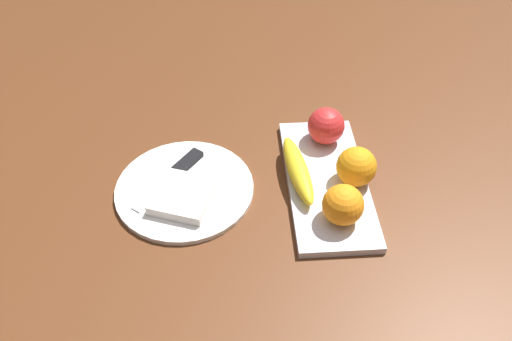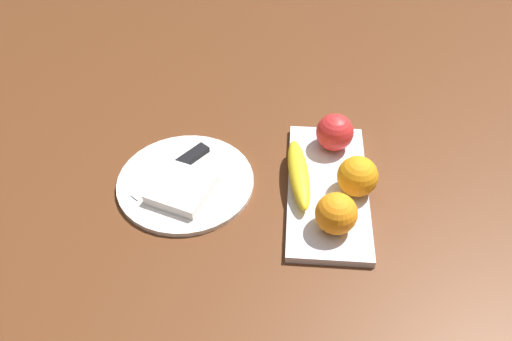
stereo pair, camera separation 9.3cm
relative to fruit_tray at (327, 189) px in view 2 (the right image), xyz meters
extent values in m
plane|color=#582F18|center=(-0.03, -0.01, -0.01)|extent=(2.40, 2.40, 0.00)
cube|color=silver|center=(0.00, 0.00, 0.00)|extent=(0.33, 0.15, 0.01)
sphere|color=red|center=(-0.11, 0.01, 0.04)|extent=(0.07, 0.07, 0.07)
ellipsoid|color=yellow|center=(-0.01, -0.05, 0.03)|extent=(0.18, 0.06, 0.04)
sphere|color=orange|center=(0.10, 0.01, 0.04)|extent=(0.07, 0.07, 0.07)
sphere|color=orange|center=(0.01, 0.05, 0.04)|extent=(0.07, 0.07, 0.07)
cylinder|color=white|center=(0.00, -0.27, 0.00)|extent=(0.26, 0.26, 0.01)
cube|color=white|center=(0.03, -0.27, 0.01)|extent=(0.13, 0.13, 0.02)
cube|color=silver|center=(-0.01, -0.30, 0.00)|extent=(0.13, 0.11, 0.00)
cube|color=black|center=(-0.05, -0.27, 0.01)|extent=(0.09, 0.07, 0.01)
camera|label=1|loc=(0.67, -0.18, 0.70)|focal=36.69mm
camera|label=2|loc=(0.67, -0.08, 0.70)|focal=36.69mm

